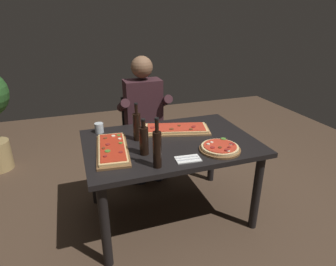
{
  "coord_description": "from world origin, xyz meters",
  "views": [
    {
      "loc": [
        -0.72,
        -2.03,
        1.72
      ],
      "look_at": [
        0.0,
        0.05,
        0.79
      ],
      "focal_mm": 30.43,
      "sensor_mm": 36.0,
      "label": 1
    }
  ],
  "objects_px": {
    "pizza_rectangular_left": "(112,149)",
    "pizza_round_far": "(220,148)",
    "pizza_rectangular_front": "(176,129)",
    "tumbler_near_camera": "(99,128)",
    "seated_diner": "(144,114)",
    "diner_chair": "(142,132)",
    "oil_bottle_amber": "(137,126)",
    "vinegar_bottle_green": "(157,148)",
    "wine_bottle_dark": "(144,140)",
    "dining_table": "(170,151)"
  },
  "relations": [
    {
      "from": "pizza_rectangular_left",
      "to": "pizza_round_far",
      "type": "height_order",
      "value": "same"
    },
    {
      "from": "pizza_rectangular_front",
      "to": "pizza_round_far",
      "type": "relative_size",
      "value": 2.01
    },
    {
      "from": "pizza_rectangular_front",
      "to": "tumbler_near_camera",
      "type": "bearing_deg",
      "value": 163.57
    },
    {
      "from": "pizza_rectangular_front",
      "to": "pizza_rectangular_left",
      "type": "distance_m",
      "value": 0.64
    },
    {
      "from": "seated_diner",
      "to": "pizza_rectangular_front",
      "type": "bearing_deg",
      "value": -75.1
    },
    {
      "from": "tumbler_near_camera",
      "to": "pizza_rectangular_front",
      "type": "bearing_deg",
      "value": -16.43
    },
    {
      "from": "diner_chair",
      "to": "seated_diner",
      "type": "height_order",
      "value": "seated_diner"
    },
    {
      "from": "oil_bottle_amber",
      "to": "diner_chair",
      "type": "height_order",
      "value": "oil_bottle_amber"
    },
    {
      "from": "pizza_rectangular_left",
      "to": "oil_bottle_amber",
      "type": "distance_m",
      "value": 0.29
    },
    {
      "from": "oil_bottle_amber",
      "to": "diner_chair",
      "type": "xyz_separation_m",
      "value": [
        0.22,
        0.75,
        -0.38
      ]
    },
    {
      "from": "vinegar_bottle_green",
      "to": "wine_bottle_dark",
      "type": "bearing_deg",
      "value": 99.45
    },
    {
      "from": "wine_bottle_dark",
      "to": "tumbler_near_camera",
      "type": "height_order",
      "value": "wine_bottle_dark"
    },
    {
      "from": "wine_bottle_dark",
      "to": "diner_chair",
      "type": "relative_size",
      "value": 0.32
    },
    {
      "from": "vinegar_bottle_green",
      "to": "diner_chair",
      "type": "height_order",
      "value": "vinegar_bottle_green"
    },
    {
      "from": "oil_bottle_amber",
      "to": "tumbler_near_camera",
      "type": "bearing_deg",
      "value": 136.65
    },
    {
      "from": "oil_bottle_amber",
      "to": "seated_diner",
      "type": "xyz_separation_m",
      "value": [
        0.22,
        0.63,
        -0.12
      ]
    },
    {
      "from": "pizza_rectangular_left",
      "to": "oil_bottle_amber",
      "type": "relative_size",
      "value": 1.87
    },
    {
      "from": "diner_chair",
      "to": "vinegar_bottle_green",
      "type": "bearing_deg",
      "value": -99.17
    },
    {
      "from": "oil_bottle_amber",
      "to": "seated_diner",
      "type": "height_order",
      "value": "seated_diner"
    },
    {
      "from": "wine_bottle_dark",
      "to": "oil_bottle_amber",
      "type": "relative_size",
      "value": 0.88
    },
    {
      "from": "wine_bottle_dark",
      "to": "tumbler_near_camera",
      "type": "relative_size",
      "value": 3.24
    },
    {
      "from": "pizza_rectangular_left",
      "to": "wine_bottle_dark",
      "type": "distance_m",
      "value": 0.27
    },
    {
      "from": "dining_table",
      "to": "wine_bottle_dark",
      "type": "xyz_separation_m",
      "value": [
        -0.26,
        -0.16,
        0.21
      ]
    },
    {
      "from": "tumbler_near_camera",
      "to": "seated_diner",
      "type": "height_order",
      "value": "seated_diner"
    },
    {
      "from": "dining_table",
      "to": "tumbler_near_camera",
      "type": "height_order",
      "value": "tumbler_near_camera"
    },
    {
      "from": "dining_table",
      "to": "wine_bottle_dark",
      "type": "height_order",
      "value": "wine_bottle_dark"
    },
    {
      "from": "pizza_round_far",
      "to": "oil_bottle_amber",
      "type": "bearing_deg",
      "value": 144.12
    },
    {
      "from": "dining_table",
      "to": "pizza_rectangular_left",
      "type": "relative_size",
      "value": 2.34
    },
    {
      "from": "vinegar_bottle_green",
      "to": "seated_diner",
      "type": "height_order",
      "value": "seated_diner"
    },
    {
      "from": "pizza_rectangular_left",
      "to": "seated_diner",
      "type": "bearing_deg",
      "value": 59.55
    },
    {
      "from": "pizza_rectangular_front",
      "to": "oil_bottle_amber",
      "type": "xyz_separation_m",
      "value": [
        -0.37,
        -0.07,
        0.11
      ]
    },
    {
      "from": "dining_table",
      "to": "pizza_round_far",
      "type": "distance_m",
      "value": 0.44
    },
    {
      "from": "pizza_round_far",
      "to": "seated_diner",
      "type": "bearing_deg",
      "value": 107.79
    },
    {
      "from": "pizza_rectangular_front",
      "to": "tumbler_near_camera",
      "type": "distance_m",
      "value": 0.68
    },
    {
      "from": "dining_table",
      "to": "pizza_round_far",
      "type": "bearing_deg",
      "value": -44.07
    },
    {
      "from": "dining_table",
      "to": "tumbler_near_camera",
      "type": "distance_m",
      "value": 0.66
    },
    {
      "from": "wine_bottle_dark",
      "to": "seated_diner",
      "type": "xyz_separation_m",
      "value": [
        0.24,
        0.9,
        -0.11
      ]
    },
    {
      "from": "pizza_round_far",
      "to": "vinegar_bottle_green",
      "type": "bearing_deg",
      "value": -170.83
    },
    {
      "from": "dining_table",
      "to": "oil_bottle_amber",
      "type": "distance_m",
      "value": 0.35
    },
    {
      "from": "vinegar_bottle_green",
      "to": "diner_chair",
      "type": "xyz_separation_m",
      "value": [
        0.2,
        1.24,
        -0.4
      ]
    },
    {
      "from": "pizza_rectangular_left",
      "to": "dining_table",
      "type": "bearing_deg",
      "value": 4.66
    },
    {
      "from": "diner_chair",
      "to": "pizza_rectangular_left",
      "type": "bearing_deg",
      "value": -116.98
    },
    {
      "from": "wine_bottle_dark",
      "to": "diner_chair",
      "type": "distance_m",
      "value": 1.11
    },
    {
      "from": "vinegar_bottle_green",
      "to": "diner_chair",
      "type": "distance_m",
      "value": 1.31
    },
    {
      "from": "dining_table",
      "to": "pizza_round_far",
      "type": "relative_size",
      "value": 4.41
    },
    {
      "from": "pizza_round_far",
      "to": "vinegar_bottle_green",
      "type": "distance_m",
      "value": 0.55
    },
    {
      "from": "pizza_rectangular_front",
      "to": "oil_bottle_amber",
      "type": "bearing_deg",
      "value": -168.82
    },
    {
      "from": "diner_chair",
      "to": "pizza_rectangular_front",
      "type": "bearing_deg",
      "value": -77.65
    },
    {
      "from": "oil_bottle_amber",
      "to": "vinegar_bottle_green",
      "type": "xyz_separation_m",
      "value": [
        0.03,
        -0.49,
        0.02
      ]
    },
    {
      "from": "pizza_rectangular_front",
      "to": "pizza_round_far",
      "type": "distance_m",
      "value": 0.51
    }
  ]
}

